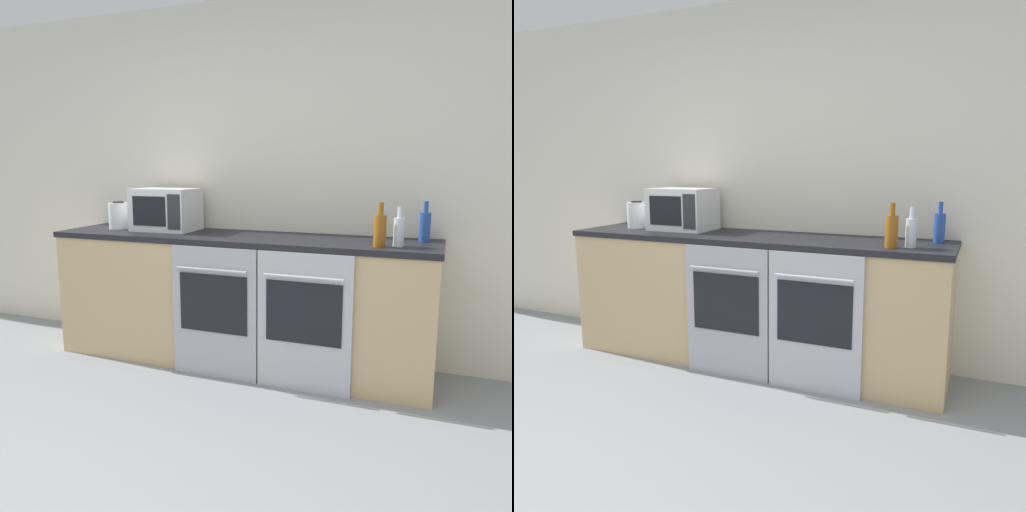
% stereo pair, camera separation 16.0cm
% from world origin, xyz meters
% --- Properties ---
extents(wall_back, '(10.00, 0.06, 2.60)m').
position_xyz_m(wall_back, '(0.00, 2.34, 1.30)').
color(wall_back, silver).
rests_on(wall_back, ground_plane).
extents(counter_back, '(2.73, 0.63, 0.94)m').
position_xyz_m(counter_back, '(0.00, 2.01, 0.47)').
color(counter_back, tan).
rests_on(counter_back, ground_plane).
extents(oven_left, '(0.61, 0.06, 0.90)m').
position_xyz_m(oven_left, '(-0.05, 1.69, 0.46)').
color(oven_left, '#A8AAAF').
rests_on(oven_left, ground_plane).
extents(oven_right, '(0.61, 0.06, 0.90)m').
position_xyz_m(oven_right, '(0.57, 1.69, 0.46)').
color(oven_right, '#B7BABF').
rests_on(oven_right, ground_plane).
extents(microwave, '(0.46, 0.35, 0.32)m').
position_xyz_m(microwave, '(-0.62, 2.08, 1.09)').
color(microwave, silver).
rests_on(microwave, counter_back).
extents(bottle_clear, '(0.07, 0.07, 0.24)m').
position_xyz_m(bottle_clear, '(1.10, 1.90, 1.03)').
color(bottle_clear, silver).
rests_on(bottle_clear, counter_back).
extents(bottle_blue, '(0.07, 0.07, 0.26)m').
position_xyz_m(bottle_blue, '(1.24, 2.15, 1.04)').
color(bottle_blue, '#234793').
rests_on(bottle_blue, counter_back).
extents(bottle_amber, '(0.08, 0.08, 0.27)m').
position_xyz_m(bottle_amber, '(0.99, 1.84, 1.04)').
color(bottle_amber, '#8C5114').
rests_on(bottle_amber, counter_back).
extents(kettle, '(0.15, 0.15, 0.21)m').
position_xyz_m(kettle, '(-1.03, 2.04, 1.04)').
color(kettle, white).
rests_on(kettle, counter_back).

